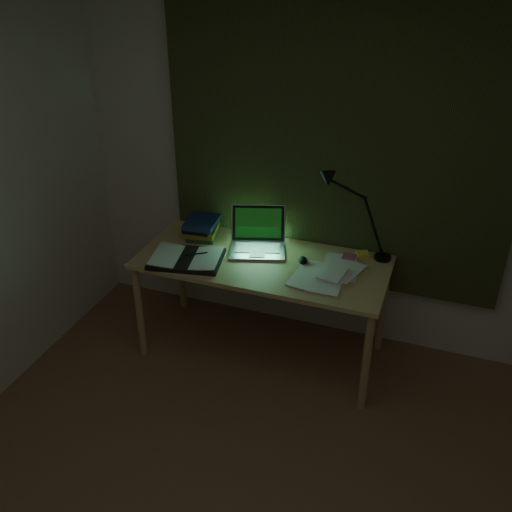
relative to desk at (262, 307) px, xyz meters
The scene contains 11 objects.
wall_back 1.04m from the desk, 51.40° to the left, with size 3.50×0.00×2.50m, color beige.
curtain 1.20m from the desk, 48.62° to the left, with size 2.20×0.06×2.00m, color #293118.
desk is the anchor object (origin of this frame).
laptop 0.50m from the desk, 126.12° to the left, with size 0.36×0.40×0.26m, color silver, non-canonical shape.
open_textbook 0.61m from the desk, 159.63° to the right, with size 0.45×0.32×0.04m, color silver, non-canonical shape.
book_stack 0.68m from the desk, 160.78° to the left, with size 0.20×0.24×0.13m, color silver, non-canonical shape.
loose_papers 0.56m from the desk, ahead, with size 0.32×0.34×0.02m, color white, non-canonical shape.
mouse 0.46m from the desk, 13.11° to the left, with size 0.06×0.09×0.03m, color black.
sticky_yellow 0.75m from the desk, 26.00° to the left, with size 0.08×0.08×0.02m, color yellow.
sticky_pink 0.67m from the desk, 22.55° to the left, with size 0.08×0.08×0.02m, color #C64D7C.
desk_lamp 1.01m from the desk, 21.25° to the left, with size 0.39×0.30×0.58m, color black, non-canonical shape.
Camera 1 is at (0.68, -1.39, 2.54)m, focal length 40.00 mm.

